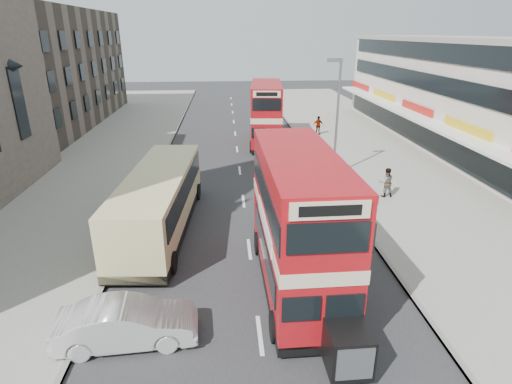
# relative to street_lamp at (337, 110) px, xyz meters

# --- Properties ---
(ground) EXTENTS (160.00, 160.00, 0.00)m
(ground) POSITION_rel_street_lamp_xyz_m (-6.52, -18.00, -4.78)
(ground) COLOR #28282B
(ground) RESTS_ON ground
(road_surface) EXTENTS (12.00, 90.00, 0.01)m
(road_surface) POSITION_rel_street_lamp_xyz_m (-6.52, 2.00, -4.78)
(road_surface) COLOR #28282B
(road_surface) RESTS_ON ground
(pavement_right) EXTENTS (12.00, 90.00, 0.15)m
(pavement_right) POSITION_rel_street_lamp_xyz_m (5.48, 2.00, -4.71)
(pavement_right) COLOR gray
(pavement_right) RESTS_ON ground
(pavement_left) EXTENTS (12.00, 90.00, 0.15)m
(pavement_left) POSITION_rel_street_lamp_xyz_m (-18.52, 2.00, -4.71)
(pavement_left) COLOR gray
(pavement_left) RESTS_ON ground
(kerb_left) EXTENTS (0.20, 90.00, 0.16)m
(kerb_left) POSITION_rel_street_lamp_xyz_m (-12.62, 2.00, -4.71)
(kerb_left) COLOR gray
(kerb_left) RESTS_ON ground
(kerb_right) EXTENTS (0.20, 90.00, 0.16)m
(kerb_right) POSITION_rel_street_lamp_xyz_m (-0.42, 2.00, -4.71)
(kerb_right) COLOR gray
(kerb_right) RESTS_ON ground
(brick_terrace) EXTENTS (14.00, 28.00, 12.00)m
(brick_terrace) POSITION_rel_street_lamp_xyz_m (-28.52, 20.00, 1.22)
(brick_terrace) COLOR #66594C
(brick_terrace) RESTS_ON ground
(commercial_row) EXTENTS (9.90, 46.20, 9.30)m
(commercial_row) POSITION_rel_street_lamp_xyz_m (13.42, 4.00, -0.09)
(commercial_row) COLOR beige
(commercial_row) RESTS_ON ground
(street_lamp) EXTENTS (1.00, 0.20, 8.12)m
(street_lamp) POSITION_rel_street_lamp_xyz_m (0.00, 0.00, 0.00)
(street_lamp) COLOR slate
(street_lamp) RESTS_ON ground
(bus_main) EXTENTS (2.82, 9.79, 5.39)m
(bus_main) POSITION_rel_street_lamp_xyz_m (-4.79, -13.14, -1.95)
(bus_main) COLOR black
(bus_main) RESTS_ON ground
(bus_second) EXTENTS (3.38, 9.77, 5.28)m
(bus_second) POSITION_rel_street_lamp_xyz_m (-3.77, 9.77, -2.01)
(bus_second) COLOR black
(bus_second) RESTS_ON ground
(coach) EXTENTS (3.54, 11.15, 2.91)m
(coach) POSITION_rel_street_lamp_xyz_m (-10.97, -7.55, -3.07)
(coach) COLOR black
(coach) RESTS_ON ground
(car_left_front) EXTENTS (4.68, 1.91, 1.51)m
(car_left_front) POSITION_rel_street_lamp_xyz_m (-10.91, -16.00, -4.03)
(car_left_front) COLOR beige
(car_left_front) RESTS_ON ground
(car_right_a) EXTENTS (4.25, 1.90, 1.21)m
(car_right_a) POSITION_rel_street_lamp_xyz_m (-1.86, -1.70, -4.18)
(car_right_a) COLOR maroon
(car_right_a) RESTS_ON ground
(car_right_b) EXTENTS (5.20, 2.91, 1.37)m
(car_right_b) POSITION_rel_street_lamp_xyz_m (-2.09, 5.03, -4.10)
(car_right_b) COLOR #D45615
(car_right_b) RESTS_ON ground
(pedestrian_near) EXTENTS (0.69, 0.47, 1.87)m
(pedestrian_near) POSITION_rel_street_lamp_xyz_m (2.27, -4.23, -3.70)
(pedestrian_near) COLOR gray
(pedestrian_near) RESTS_ON pavement_right
(pedestrian_far) EXTENTS (1.13, 0.61, 1.83)m
(pedestrian_far) POSITION_rel_street_lamp_xyz_m (1.65, 12.39, -3.72)
(pedestrian_far) COLOR gray
(pedestrian_far) RESTS_ON pavement_right
(cyclist) EXTENTS (0.80, 2.00, 1.88)m
(cyclist) POSITION_rel_street_lamp_xyz_m (-2.89, -0.74, -4.16)
(cyclist) COLOR gray
(cyclist) RESTS_ON ground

